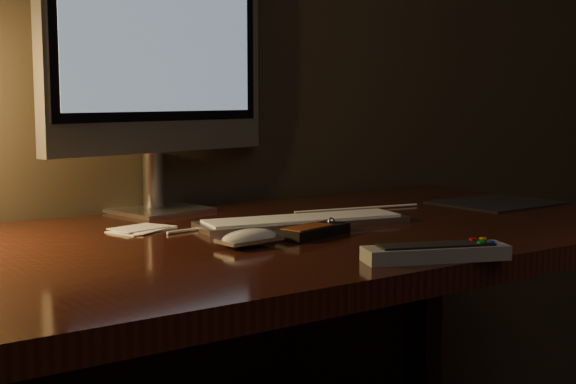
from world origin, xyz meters
TOP-DOWN VIEW (x-y plane):
  - desk at (0.00, 1.93)m, footprint 1.60×0.75m
  - monitor at (-0.01, 2.18)m, footprint 0.53×0.19m
  - keyboard at (0.14, 1.89)m, footprint 0.41×0.19m
  - mousepad at (0.66, 1.88)m, footprint 0.26×0.21m
  - mouse at (-0.06, 1.77)m, footprint 0.11×0.06m
  - media_remote at (0.08, 1.78)m, footprint 0.15×0.09m
  - tv_remote at (0.10, 1.52)m, footprint 0.22×0.13m
  - papers at (-0.13, 2.00)m, footprint 0.13×0.10m
  - cable at (0.19, 1.96)m, footprint 0.59×0.04m

SIDE VIEW (x-z plane):
  - desk at x=0.00m, z-range 0.25..1.00m
  - mousepad at x=0.66m, z-range 0.75..0.75m
  - cable at x=0.19m, z-range 0.75..0.76m
  - papers at x=-0.13m, z-range 0.75..0.76m
  - keyboard at x=0.14m, z-range 0.75..0.76m
  - mouse at x=-0.06m, z-range 0.75..0.77m
  - media_remote at x=0.08m, z-range 0.75..0.77m
  - tv_remote at x=0.10m, z-range 0.75..0.78m
  - monitor at x=-0.01m, z-range 0.80..1.36m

